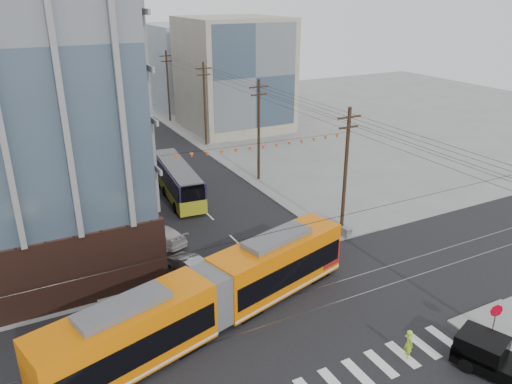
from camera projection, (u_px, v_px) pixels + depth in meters
ground at (337, 337)px, 29.93m from camera, size 160.00×160.00×0.00m
bg_bldg_ne_near at (233, 74)px, 73.25m from camera, size 14.00×14.00×16.00m
bg_bldg_ne_far at (197, 64)px, 90.90m from camera, size 16.00×16.00×14.00m
utility_pole_far at (168, 87)px, 77.51m from camera, size 0.30×0.30×11.00m
streetcar at (211, 297)px, 30.23m from camera, size 21.53×8.64×4.14m
city_bus at (177, 180)px, 50.13m from camera, size 3.70×12.13×3.38m
pickup_truck at (512, 365)px, 26.32m from camera, size 3.92×6.11×1.95m
parked_car_silver at (189, 264)px, 36.61m from camera, size 2.45×4.34×1.35m
parked_car_white at (160, 235)px, 40.91m from camera, size 3.79×5.42×1.46m
parked_car_grey at (128, 196)px, 48.88m from camera, size 2.45×5.06×1.39m
pedestrian at (409, 344)px, 28.02m from camera, size 0.58×0.75×1.82m
stop_sign at (493, 327)px, 28.80m from camera, size 0.99×0.99×2.62m
jersey_barrier at (331, 225)px, 43.39m from camera, size 1.65×4.48×0.88m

